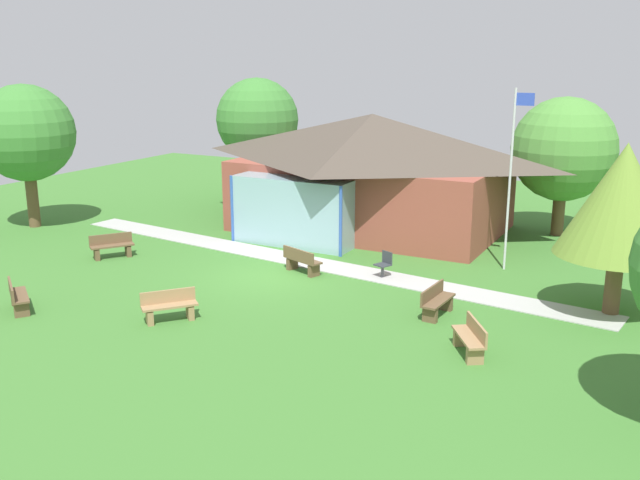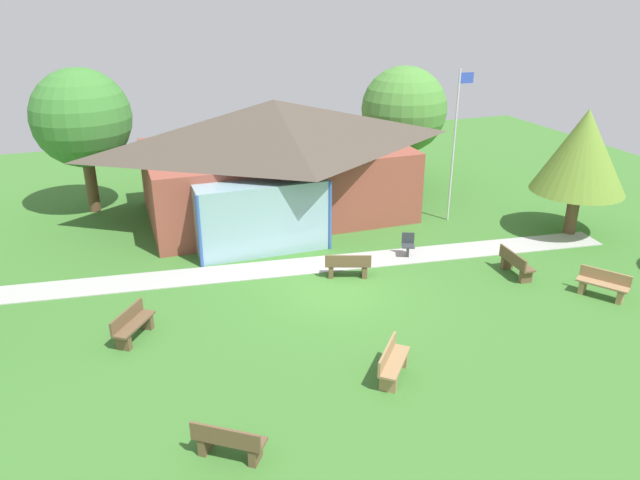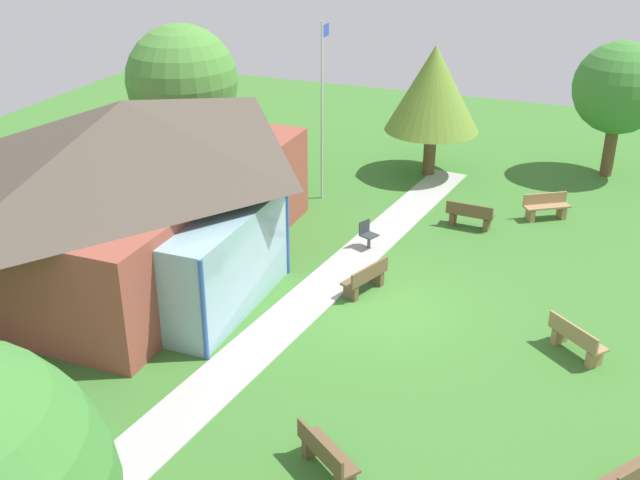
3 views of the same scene
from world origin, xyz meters
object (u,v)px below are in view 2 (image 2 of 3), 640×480
at_px(patio_chair_lawn_spare, 408,246).
at_px(bench_lawn_far_right, 603,285).
at_px(pavilion, 274,157).
at_px(tree_behind_pavilion_right, 404,110).
at_px(tree_east_hedge, 583,151).
at_px(flagpole, 455,140).
at_px(bench_mid_left, 133,325).
at_px(bench_mid_right, 516,264).
at_px(bench_front_left, 229,442).
at_px(tree_behind_pavilion_left, 81,118).
at_px(bench_front_center, 392,363).
at_px(bench_rear_near_path, 348,266).

bearing_deg(patio_chair_lawn_spare, bench_lawn_far_right, 155.51).
bearing_deg(pavilion, tree_behind_pavilion_right, 20.19).
bearing_deg(tree_east_hedge, patio_chair_lawn_spare, 179.08).
bearing_deg(flagpole, bench_mid_left, -158.24).
bearing_deg(tree_east_hedge, flagpole, 142.05).
xyz_separation_m(bench_lawn_far_right, tree_east_hedge, (2.69, 4.59, 2.84)).
bearing_deg(tree_east_hedge, bench_mid_right, -150.45).
height_order(pavilion, tree_behind_pavilion_right, tree_behind_pavilion_right).
height_order(patio_chair_lawn_spare, tree_behind_pavilion_right, tree_behind_pavilion_right).
distance_m(bench_lawn_far_right, bench_mid_right, 2.69).
bearing_deg(bench_front_left, tree_behind_pavilion_left, 133.93).
height_order(bench_lawn_far_right, bench_mid_right, same).
distance_m(pavilion, tree_east_hedge, 11.77).
relative_size(bench_mid_left, bench_front_center, 1.03).
bearing_deg(tree_east_hedge, bench_mid_left, -172.22).
relative_size(pavilion, bench_mid_left, 7.69).
height_order(patio_chair_lawn_spare, tree_east_hedge, tree_east_hedge).
distance_m(bench_front_center, tree_east_hedge, 12.61).
xyz_separation_m(bench_rear_near_path, tree_behind_pavilion_left, (-7.76, 9.55, 3.54)).
height_order(tree_behind_pavilion_right, tree_east_hedge, tree_behind_pavilion_right).
relative_size(flagpole, tree_behind_pavilion_right, 1.10).
xyz_separation_m(flagpole, bench_front_left, (-11.25, -10.45, -2.90)).
bearing_deg(flagpole, bench_lawn_far_right, -82.57).
relative_size(bench_front_center, tree_behind_pavilion_left, 0.24).
bearing_deg(bench_front_left, bench_mid_right, 61.57).
bearing_deg(bench_mid_left, bench_mid_right, 124.92).
distance_m(pavilion, flagpole, 7.22).
bearing_deg(bench_front_left, tree_behind_pavilion_right, 89.24).
distance_m(flagpole, bench_mid_left, 14.06).
distance_m(tree_behind_pavilion_left, tree_east_hedge, 19.45).
distance_m(bench_rear_near_path, bench_lawn_far_right, 7.88).
relative_size(patio_chair_lawn_spare, tree_behind_pavilion_left, 0.14).
height_order(pavilion, bench_front_center, pavilion).
bearing_deg(bench_front_left, bench_mid_left, 141.52).
distance_m(bench_mid_right, tree_behind_pavilion_right, 11.49).
xyz_separation_m(bench_lawn_far_right, bench_mid_right, (-1.60, 2.16, 0.00)).
distance_m(bench_mid_left, bench_front_left, 5.56).
bearing_deg(bench_mid_left, tree_behind_pavilion_left, -139.71).
bearing_deg(bench_mid_left, bench_lawn_far_right, 116.11).
distance_m(bench_rear_near_path, bench_front_left, 8.73).
height_order(bench_front_left, patio_chair_lawn_spare, patio_chair_lawn_spare).
relative_size(patio_chair_lawn_spare, tree_east_hedge, 0.18).
bearing_deg(bench_rear_near_path, pavilion, 115.08).
xyz_separation_m(flagpole, tree_behind_pavilion_left, (-13.65, 5.99, 0.64)).
xyz_separation_m(flagpole, bench_rear_near_path, (-5.89, -3.56, -2.90)).
relative_size(bench_front_left, bench_front_center, 1.03).
xyz_separation_m(bench_mid_left, tree_east_hedge, (16.43, 2.25, 2.84)).
xyz_separation_m(bench_rear_near_path, patio_chair_lawn_spare, (2.61, 0.82, 0.01)).
distance_m(bench_front_left, tree_behind_pavilion_left, 16.98).
relative_size(tree_behind_pavilion_left, tree_behind_pavilion_right, 1.09).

